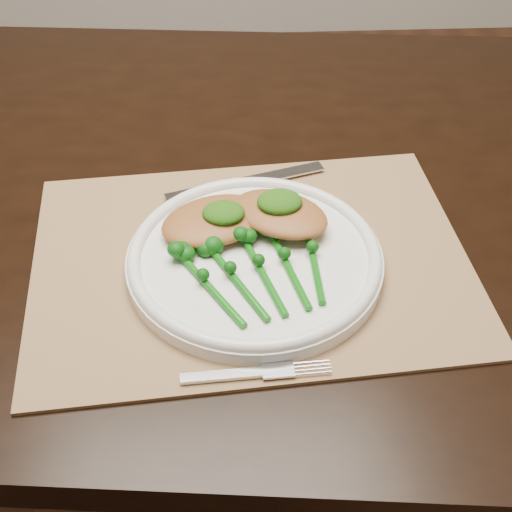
{
  "coord_description": "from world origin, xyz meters",
  "views": [
    {
      "loc": [
        -0.06,
        -0.82,
        1.31
      ],
      "look_at": [
        -0.03,
        -0.23,
        0.78
      ],
      "focal_mm": 50.0,
      "sensor_mm": 36.0,
      "label": 1
    }
  ],
  "objects_px": {
    "placemat": "(251,260)",
    "broccolini_bundle": "(264,277)",
    "chicken_fillet_left": "(214,220)",
    "dinner_plate": "(255,258)",
    "dining_table": "(203,360)"
  },
  "relations": [
    {
      "from": "dining_table",
      "to": "chicken_fillet_left",
      "type": "distance_m",
      "value": 0.43
    },
    {
      "from": "placemat",
      "to": "chicken_fillet_left",
      "type": "xyz_separation_m",
      "value": [
        -0.04,
        0.04,
        0.03
      ]
    },
    {
      "from": "chicken_fillet_left",
      "to": "broccolini_bundle",
      "type": "distance_m",
      "value": 0.1
    },
    {
      "from": "dinner_plate",
      "to": "broccolini_bundle",
      "type": "xyz_separation_m",
      "value": [
        0.01,
        -0.04,
        0.01
      ]
    },
    {
      "from": "chicken_fillet_left",
      "to": "dinner_plate",
      "type": "bearing_deg",
      "value": -69.31
    },
    {
      "from": "broccolini_bundle",
      "to": "dining_table",
      "type": "bearing_deg",
      "value": 94.23
    },
    {
      "from": "placemat",
      "to": "chicken_fillet_left",
      "type": "distance_m",
      "value": 0.06
    },
    {
      "from": "dining_table",
      "to": "chicken_fillet_left",
      "type": "height_order",
      "value": "chicken_fillet_left"
    },
    {
      "from": "dining_table",
      "to": "placemat",
      "type": "distance_m",
      "value": 0.42
    },
    {
      "from": "placemat",
      "to": "broccolini_bundle",
      "type": "height_order",
      "value": "broccolini_bundle"
    },
    {
      "from": "placemat",
      "to": "chicken_fillet_left",
      "type": "relative_size",
      "value": 3.93
    },
    {
      "from": "chicken_fillet_left",
      "to": "broccolini_bundle",
      "type": "xyz_separation_m",
      "value": [
        0.05,
        -0.09,
        -0.01
      ]
    },
    {
      "from": "dining_table",
      "to": "chicken_fillet_left",
      "type": "bearing_deg",
      "value": -69.34
    },
    {
      "from": "placemat",
      "to": "dinner_plate",
      "type": "relative_size",
      "value": 1.72
    },
    {
      "from": "placemat",
      "to": "broccolini_bundle",
      "type": "xyz_separation_m",
      "value": [
        0.01,
        -0.05,
        0.02
      ]
    }
  ]
}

